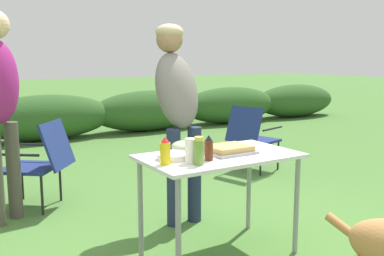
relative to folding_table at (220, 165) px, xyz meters
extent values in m
plane|color=#477533|center=(0.00, 0.00, -0.66)|extent=(60.00, 60.00, 0.00)
ellipsoid|color=#2D5623|center=(0.00, 5.26, -0.26)|extent=(2.40, 0.90, 0.80)
ellipsoid|color=#2D5623|center=(2.00, 5.26, -0.26)|extent=(2.40, 0.90, 0.80)
ellipsoid|color=#2D5623|center=(4.00, 5.26, -0.26)|extent=(2.40, 0.90, 0.80)
ellipsoid|color=#2D5623|center=(6.00, 5.26, -0.26)|extent=(2.40, 0.90, 0.80)
cube|color=white|center=(0.00, 0.00, 0.06)|extent=(1.10, 0.64, 0.02)
cylinder|color=gray|center=(-0.49, -0.27, -0.31)|extent=(0.04, 0.04, 0.71)
cylinder|color=gray|center=(0.49, -0.27, -0.31)|extent=(0.04, 0.04, 0.71)
cylinder|color=gray|center=(-0.49, 0.27, -0.31)|extent=(0.04, 0.04, 0.71)
cylinder|color=gray|center=(0.49, 0.27, -0.31)|extent=(0.04, 0.04, 0.71)
cube|color=#9E9EA3|center=(0.08, 0.00, 0.09)|extent=(0.33, 0.27, 0.02)
cube|color=tan|center=(0.08, 0.00, 0.11)|extent=(0.29, 0.23, 0.04)
cylinder|color=white|center=(-0.35, 0.05, 0.10)|extent=(0.22, 0.22, 0.04)
ellipsoid|color=#ADBC99|center=(-0.17, 0.19, 0.12)|extent=(0.20, 0.20, 0.09)
cylinder|color=white|center=(-0.30, -0.10, 0.16)|extent=(0.08, 0.08, 0.16)
cylinder|color=#562314|center=(-0.17, -0.11, 0.14)|extent=(0.06, 0.06, 0.13)
cone|color=black|center=(-0.17, -0.11, 0.23)|extent=(0.05, 0.05, 0.04)
cylinder|color=olive|center=(-0.28, -0.18, 0.15)|extent=(0.06, 0.06, 0.15)
cylinder|color=#D1CC47|center=(-0.28, -0.18, 0.24)|extent=(0.06, 0.06, 0.03)
cylinder|color=yellow|center=(-0.46, -0.05, 0.15)|extent=(0.07, 0.07, 0.14)
cone|color=red|center=(-0.46, -0.05, 0.24)|extent=(0.06, 0.06, 0.04)
cylinder|color=#232D4C|center=(-0.01, 0.65, -0.25)|extent=(0.12, 0.12, 0.83)
cylinder|color=#232D4C|center=(0.19, 0.65, -0.25)|extent=(0.12, 0.12, 0.83)
ellipsoid|color=slate|center=(0.10, 0.78, 0.48)|extent=(0.38, 0.50, 0.72)
sphere|color=#936B4C|center=(0.10, 0.90, 0.90)|extent=(0.23, 0.23, 0.23)
ellipsoid|color=tan|center=(0.10, 0.90, 0.97)|extent=(0.24, 0.24, 0.14)
cylinder|color=#4C473D|center=(-1.12, 1.55, -0.23)|extent=(0.12, 0.12, 0.86)
cylinder|color=#B27A42|center=(0.18, -0.92, -0.18)|extent=(0.07, 0.22, 0.12)
cube|color=navy|center=(1.79, 1.72, -0.28)|extent=(0.57, 0.57, 0.03)
cube|color=navy|center=(1.52, 1.65, -0.05)|extent=(0.28, 0.49, 0.44)
cylinder|color=black|center=(1.55, 1.86, -0.47)|extent=(0.02, 0.02, 0.38)
cylinder|color=black|center=(1.65, 1.48, -0.47)|extent=(0.02, 0.02, 0.38)
cylinder|color=black|center=(1.93, 1.97, -0.47)|extent=(0.02, 0.02, 0.38)
cylinder|color=black|center=(2.04, 1.58, -0.47)|extent=(0.02, 0.02, 0.38)
cylinder|color=black|center=(1.73, 1.94, -0.10)|extent=(0.41, 0.13, 0.02)
cylinder|color=black|center=(1.85, 1.50, -0.10)|extent=(0.41, 0.13, 0.02)
cube|color=navy|center=(-0.94, 1.77, -0.28)|extent=(0.65, 0.65, 0.03)
cube|color=navy|center=(-0.72, 1.60, -0.05)|extent=(0.41, 0.46, 0.44)
cylinder|color=black|center=(-0.91, 1.49, -0.47)|extent=(0.02, 0.02, 0.38)
cylinder|color=black|center=(-0.66, 1.80, -0.47)|extent=(0.02, 0.02, 0.38)
cylinder|color=black|center=(-1.22, 1.73, -0.47)|extent=(0.02, 0.02, 0.38)
cylinder|color=black|center=(-0.98, 2.05, -0.47)|extent=(0.02, 0.02, 0.38)
cylinder|color=black|center=(-1.08, 1.59, -0.10)|extent=(0.34, 0.27, 0.02)
cylinder|color=black|center=(-0.80, 1.95, -0.10)|extent=(0.34, 0.27, 0.02)
camera|label=1|loc=(-1.69, -2.39, 0.73)|focal=40.00mm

